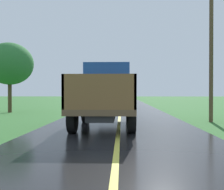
{
  "coord_description": "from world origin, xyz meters",
  "views": [
    {
      "loc": [
        0.12,
        -0.59,
        1.51
      ],
      "look_at": [
        -0.29,
        10.82,
        1.4
      ],
      "focal_mm": 43.03,
      "sensor_mm": 36.0,
      "label": 1
    }
  ],
  "objects": [
    {
      "name": "utility_pole_roadside",
      "position": [
        4.67,
        13.2,
        4.16
      ],
      "size": [
        2.14,
        0.2,
        7.68
      ],
      "color": "brown",
      "rests_on": "ground"
    },
    {
      "name": "roadside_tree_near_left",
      "position": [
        -8.29,
        19.26,
        3.65
      ],
      "size": [
        3.5,
        3.5,
        5.24
      ],
      "color": "#4C3823",
      "rests_on": "ground"
    },
    {
      "name": "banana_truck_near",
      "position": [
        -0.57,
        11.32,
        1.46
      ],
      "size": [
        2.38,
        5.82,
        2.8
      ],
      "color": "#2D2D30",
      "rests_on": "road_surface"
    }
  ]
}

